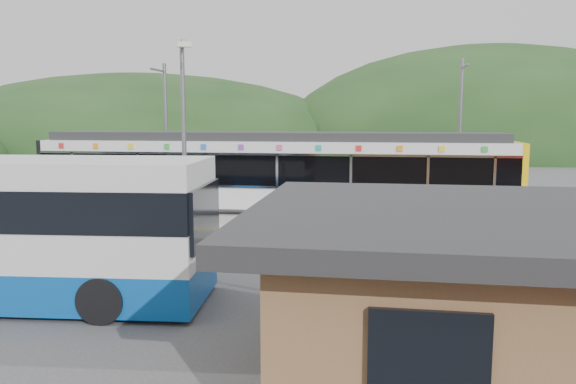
# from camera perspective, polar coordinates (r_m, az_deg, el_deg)

# --- Properties ---
(ground) EXTENTS (120.00, 120.00, 0.00)m
(ground) POSITION_cam_1_polar(r_m,az_deg,el_deg) (18.75, -1.48, -5.96)
(ground) COLOR #4C4C4F
(ground) RESTS_ON ground
(hills) EXTENTS (146.00, 149.00, 26.00)m
(hills) POSITION_cam_1_polar(r_m,az_deg,el_deg) (23.78, 15.82, -3.34)
(hills) COLOR #1E3D19
(hills) RESTS_ON ground
(platform) EXTENTS (26.00, 3.20, 0.30)m
(platform) POSITION_cam_1_polar(r_m,az_deg,el_deg) (21.90, 0.12, -3.58)
(platform) COLOR #9E9E99
(platform) RESTS_ON ground
(yellow_line) EXTENTS (26.00, 0.10, 0.01)m
(yellow_line) POSITION_cam_1_polar(r_m,az_deg,el_deg) (20.61, -0.45, -3.85)
(yellow_line) COLOR yellow
(yellow_line) RESTS_ON platform
(train) EXTENTS (20.44, 3.01, 3.74)m
(train) POSITION_cam_1_polar(r_m,az_deg,el_deg) (24.45, -1.61, 2.13)
(train) COLOR black
(train) RESTS_ON ground
(catenary_mast_west) EXTENTS (0.18, 1.80, 7.00)m
(catenary_mast_west) POSITION_cam_1_polar(r_m,az_deg,el_deg) (28.45, -12.30, 5.93)
(catenary_mast_west) COLOR slate
(catenary_mast_west) RESTS_ON ground
(catenary_mast_east) EXTENTS (0.18, 1.80, 7.00)m
(catenary_mast_east) POSITION_cam_1_polar(r_m,az_deg,el_deg) (26.73, 17.03, 5.67)
(catenary_mast_east) COLOR slate
(catenary_mast_east) RESTS_ON ground
(station_shelter) EXTENTS (9.20, 6.20, 3.00)m
(station_shelter) POSITION_cam_1_polar(r_m,az_deg,el_deg) (9.71, 24.77, -10.15)
(station_shelter) COLOR brown
(station_shelter) RESTS_ON ground
(lamp_post) EXTENTS (0.53, 1.17, 6.36)m
(lamp_post) POSITION_cam_1_polar(r_m,az_deg,el_deg) (15.23, -10.68, 5.19)
(lamp_post) COLOR slate
(lamp_post) RESTS_ON ground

